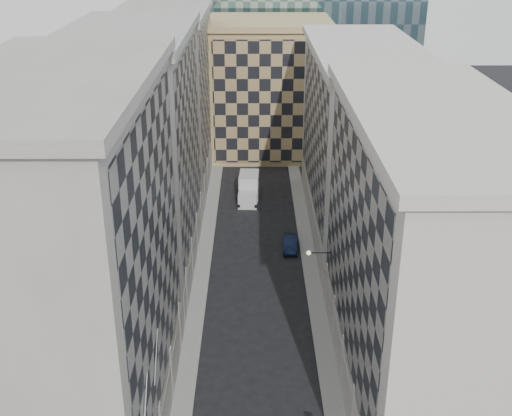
{
  "coord_description": "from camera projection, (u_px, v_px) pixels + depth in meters",
  "views": [
    {
      "loc": [
        -0.31,
        -22.1,
        30.7
      ],
      "look_at": [
        -0.13,
        15.39,
        14.03
      ],
      "focal_mm": 45.0,
      "sensor_mm": 36.0,
      "label": 1
    }
  ],
  "objects": [
    {
      "name": "sidewalk_west",
      "position": [
        201.0,
        281.0,
        60.03
      ],
      "size": [
        1.5,
        100.0,
        0.15
      ],
      "primitive_type": "cube",
      "color": "gray",
      "rests_on": "ground"
    },
    {
      "name": "sidewalk_east",
      "position": [
        313.0,
        281.0,
        60.08
      ],
      "size": [
        1.5,
        100.0,
        0.15
      ],
      "primitive_type": "cube",
      "color": "gray",
      "rests_on": "ground"
    },
    {
      "name": "bldg_left_a",
      "position": [
        75.0,
        273.0,
        37.87
      ],
      "size": [
        10.8,
        22.8,
        23.7
      ],
      "color": "gray",
      "rests_on": "ground"
    },
    {
      "name": "bldg_left_b",
      "position": [
        137.0,
        157.0,
        58.18
      ],
      "size": [
        10.8,
        22.8,
        22.7
      ],
      "color": "#9C9891",
      "rests_on": "ground"
    },
    {
      "name": "bldg_left_c",
      "position": [
        167.0,
        101.0,
        78.49
      ],
      "size": [
        10.8,
        22.8,
        21.7
      ],
      "color": "gray",
      "rests_on": "ground"
    },
    {
      "name": "bldg_right_a",
      "position": [
        423.0,
        261.0,
        42.23
      ],
      "size": [
        10.8,
        26.8,
        20.7
      ],
      "color": "beige",
      "rests_on": "ground"
    },
    {
      "name": "bldg_right_b",
      "position": [
        360.0,
        141.0,
        67.1
      ],
      "size": [
        10.8,
        28.8,
        19.7
      ],
      "color": "beige",
      "rests_on": "ground"
    },
    {
      "name": "tan_block",
      "position": [
        269.0,
        87.0,
        90.89
      ],
      "size": [
        16.8,
        14.8,
        18.8
      ],
      "color": "tan",
      "rests_on": "ground"
    },
    {
      "name": "flagpoles_left",
      "position": [
        151.0,
        379.0,
        34.88
      ],
      "size": [
        0.1,
        6.33,
        2.33
      ],
      "color": "gray",
      "rests_on": "ground"
    },
    {
      "name": "bracket_lamp",
      "position": [
        311.0,
        253.0,
        52.1
      ],
      "size": [
        1.98,
        0.36,
        0.36
      ],
      "color": "black",
      "rests_on": "ground"
    },
    {
      "name": "box_truck",
      "position": [
        249.0,
        189.0,
        77.35
      ],
      "size": [
        2.57,
        5.74,
        3.09
      ],
      "rotation": [
        0.0,
        0.0,
        -0.05
      ],
      "color": "silver",
      "rests_on": "ground"
    },
    {
      "name": "dark_car",
      "position": [
        290.0,
        243.0,
        65.82
      ],
      "size": [
        1.66,
        4.15,
        1.34
      ],
      "primitive_type": "imported",
      "rotation": [
        0.0,
        0.0,
        -0.06
      ],
      "color": "#101C3B",
      "rests_on": "ground"
    }
  ]
}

